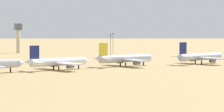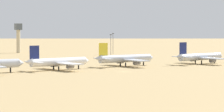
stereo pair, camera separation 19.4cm
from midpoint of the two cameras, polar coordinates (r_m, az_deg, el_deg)
ground at (r=300.00m, az=1.21°, el=-1.52°), size 4000.00×4000.00×0.00m
ridge_far_east at (r=1401.96m, az=0.49°, el=4.42°), size 362.34×258.39×114.07m
parked_jet_navy_3 at (r=311.11m, az=-5.25°, el=-0.57°), size 40.03×33.91×13.22m
parked_jet_yellow_4 at (r=337.32m, az=1.22°, el=-0.25°), size 41.40×34.82×13.68m
parked_jet_navy_5 at (r=360.67m, az=8.45°, el=-0.08°), size 40.83×34.65×13.49m
control_tower at (r=503.65m, az=-9.05°, el=2.00°), size 5.20×5.20×24.77m
light_pole_west at (r=480.64m, az=0.08°, el=1.36°), size 1.80×0.50×16.80m
light_pole_mid at (r=465.90m, az=-0.14°, el=1.26°), size 1.80×0.50×16.15m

